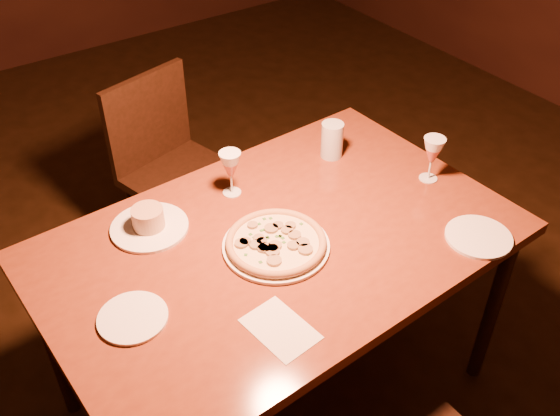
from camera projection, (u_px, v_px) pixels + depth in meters
dining_table at (279, 254)px, 1.95m from camera, size 1.48×0.98×0.77m
chair_far at (172, 165)px, 2.70m from camera, size 0.52×0.52×0.88m
pizza_plate at (276, 243)px, 1.87m from camera, size 0.32×0.32×0.04m
ramekin_saucer at (149, 223)px, 1.93m from camera, size 0.24×0.24×0.08m
wine_glass_far at (231, 173)px, 2.04m from camera, size 0.07×0.07×0.16m
wine_glass_right at (432, 159)px, 2.10m from camera, size 0.07×0.07×0.16m
water_tumbler at (332, 140)px, 2.23m from camera, size 0.08×0.08×0.13m
side_plate_left at (133, 318)px, 1.65m from camera, size 0.19×0.19×0.01m
side_plate_near at (479, 237)px, 1.91m from camera, size 0.20×0.20×0.01m
menu_card at (280, 329)px, 1.63m from camera, size 0.15×0.21×0.00m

